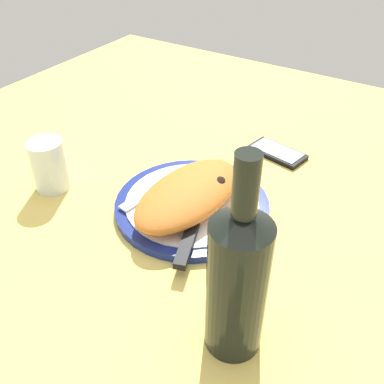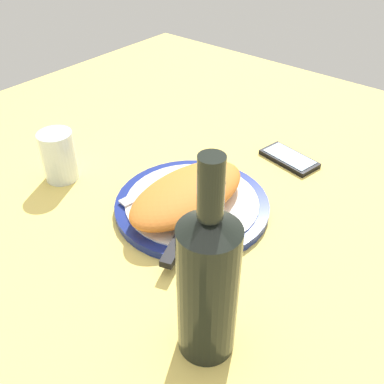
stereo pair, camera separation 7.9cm
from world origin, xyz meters
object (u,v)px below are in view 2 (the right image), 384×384
object	(u,v)px
water_glass	(59,159)
smartphone	(289,158)
wine_bottle	(208,283)
knife	(184,233)
fork	(150,190)
calzone	(188,193)
plate	(192,205)

from	to	relation	value
water_glass	smartphone	bearing A→B (deg)	137.05
wine_bottle	knife	bearing A→B (deg)	-130.78
fork	water_glass	bearing A→B (deg)	-71.79
calzone	fork	size ratio (longest dim) A/B	1.63
knife	wine_bottle	world-z (taller)	wine_bottle
calzone	smartphone	world-z (taller)	calzone
calzone	knife	distance (cm)	8.68
plate	wine_bottle	world-z (taller)	wine_bottle
water_glass	fork	bearing A→B (deg)	108.21
knife	plate	bearing A→B (deg)	-148.95
water_glass	plate	bearing A→B (deg)	108.52
smartphone	wine_bottle	size ratio (longest dim) A/B	0.45
plate	wine_bottle	distance (cm)	30.39
fork	knife	xyz separation A→B (cm)	(5.26, 12.82, 0.31)
plate	knife	xyz separation A→B (cm)	(8.05, 4.85, 1.44)
calzone	wine_bottle	world-z (taller)	wine_bottle
calzone	knife	xyz separation A→B (cm)	(6.93, 4.88, -1.87)
knife	water_glass	xyz separation A→B (cm)	(0.90, -31.56, 2.08)
plate	water_glass	world-z (taller)	water_glass
fork	water_glass	distance (cm)	19.87
plate	calzone	xyz separation A→B (cm)	(1.12, -0.04, 3.31)
calzone	knife	bearing A→B (deg)	35.18
plate	fork	bearing A→B (deg)	-70.74
wine_bottle	smartphone	bearing A→B (deg)	-163.53
calzone	fork	distance (cm)	8.40
fork	wine_bottle	bearing A→B (deg)	56.91
plate	knife	size ratio (longest dim) A/B	1.29
water_glass	wine_bottle	distance (cm)	48.22
calzone	wine_bottle	bearing A→B (deg)	44.95
knife	wine_bottle	distance (cm)	21.47
calzone	water_glass	xyz separation A→B (cm)	(7.83, -26.68, 0.20)
knife	water_glass	world-z (taller)	water_glass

